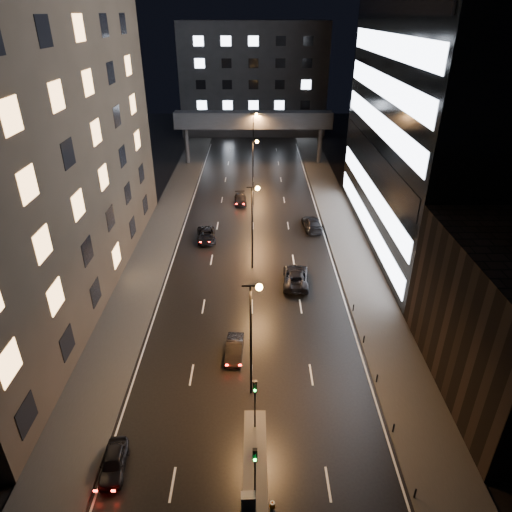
% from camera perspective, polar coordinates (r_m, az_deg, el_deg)
% --- Properties ---
extents(ground, '(160.00, 160.00, 0.00)m').
position_cam_1_polar(ground, '(64.62, -0.40, 3.81)').
color(ground, black).
rests_on(ground, ground).
extents(sidewalk_left, '(5.00, 110.00, 0.15)m').
position_cam_1_polar(sidewalk_left, '(61.42, -12.17, 1.84)').
color(sidewalk_left, '#383533').
rests_on(sidewalk_left, ground).
extents(sidewalk_right, '(5.00, 110.00, 0.15)m').
position_cam_1_polar(sidewalk_right, '(61.29, 11.35, 1.87)').
color(sidewalk_right, '#383533').
rests_on(sidewalk_right, ground).
extents(building_left, '(15.00, 48.00, 40.00)m').
position_cam_1_polar(building_left, '(48.98, -29.29, 16.96)').
color(building_left, '#2D2319').
rests_on(building_left, ground).
extents(building_right_glass, '(20.00, 36.00, 45.00)m').
position_cam_1_polar(building_right_glass, '(60.25, 26.00, 21.65)').
color(building_right_glass, black).
rests_on(building_right_glass, ground).
extents(building_far, '(34.00, 14.00, 25.00)m').
position_cam_1_polar(building_far, '(117.67, -0.31, 21.33)').
color(building_far, '#333335').
rests_on(building_far, ground).
extents(skybridge, '(30.00, 3.00, 10.00)m').
position_cam_1_polar(skybridge, '(90.70, -0.35, 16.57)').
color(skybridge, '#333335').
rests_on(skybridge, ground).
extents(median_island, '(1.60, 8.00, 0.15)m').
position_cam_1_polar(median_island, '(33.86, -0.13, -23.79)').
color(median_island, '#383533').
rests_on(median_island, ground).
extents(traffic_signal_near, '(0.28, 0.34, 4.40)m').
position_cam_1_polar(traffic_signal_near, '(33.23, -0.13, -17.19)').
color(traffic_signal_near, black).
rests_on(traffic_signal_near, median_island).
extents(traffic_signal_far, '(0.28, 0.34, 4.40)m').
position_cam_1_polar(traffic_signal_far, '(29.64, -0.13, -24.79)').
color(traffic_signal_far, black).
rests_on(traffic_signal_far, median_island).
extents(bollard_row, '(0.12, 25.12, 0.90)m').
position_cam_1_polar(bollard_row, '(37.84, 15.77, -17.19)').
color(bollard_row, black).
rests_on(bollard_row, ground).
extents(streetlight_near, '(1.45, 0.50, 10.15)m').
position_cam_1_polar(streetlight_near, '(33.62, -0.38, -8.83)').
color(streetlight_near, black).
rests_on(streetlight_near, ground).
extents(streetlight_mid_a, '(1.45, 0.50, 10.15)m').
position_cam_1_polar(streetlight_mid_a, '(51.01, -0.30, 4.86)').
color(streetlight_mid_a, black).
rests_on(streetlight_mid_a, ground).
extents(streetlight_mid_b, '(1.45, 0.50, 10.15)m').
position_cam_1_polar(streetlight_mid_b, '(69.82, -0.26, 11.41)').
color(streetlight_mid_b, black).
rests_on(streetlight_mid_b, ground).
extents(streetlight_far, '(1.45, 0.50, 10.15)m').
position_cam_1_polar(streetlight_far, '(89.14, -0.24, 15.15)').
color(streetlight_far, black).
rests_on(streetlight_far, ground).
extents(car_away_a, '(1.85, 3.92, 1.30)m').
position_cam_1_polar(car_away_a, '(34.19, -17.36, -23.36)').
color(car_away_a, black).
rests_on(car_away_a, ground).
extents(car_away_b, '(1.63, 4.20, 1.36)m').
position_cam_1_polar(car_away_b, '(40.78, -2.71, -11.54)').
color(car_away_b, black).
rests_on(car_away_b, ground).
extents(car_away_c, '(2.90, 5.26, 1.40)m').
position_cam_1_polar(car_away_c, '(60.56, -6.24, 2.61)').
color(car_away_c, black).
rests_on(car_away_c, ground).
extents(car_away_d, '(2.12, 4.64, 1.32)m').
position_cam_1_polar(car_away_d, '(72.28, -1.96, 7.09)').
color(car_away_d, black).
rests_on(car_away_d, ground).
extents(car_toward_a, '(3.12, 6.10, 1.65)m').
position_cam_1_polar(car_toward_a, '(50.71, 4.99, -2.62)').
color(car_toward_a, black).
rests_on(car_toward_a, ground).
extents(car_toward_b, '(2.68, 5.74, 1.62)m').
position_cam_1_polar(car_toward_b, '(63.76, 7.01, 4.04)').
color(car_toward_b, black).
rests_on(car_toward_b, ground).
extents(utility_cabinet, '(0.91, 0.61, 1.29)m').
position_cam_1_polar(utility_cabinet, '(31.12, -0.96, -28.36)').
color(utility_cabinet, '#4F4F51').
rests_on(utility_cabinet, median_island).
extents(cone_a, '(0.49, 0.49, 0.55)m').
position_cam_1_polar(cone_a, '(31.69, 2.05, -28.53)').
color(cone_a, orange).
rests_on(cone_a, ground).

